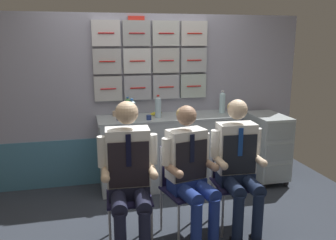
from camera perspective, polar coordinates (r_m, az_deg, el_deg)
The scene contains 19 objects.
ground at distance 3.68m, azimuth 0.40°, elevation -17.52°, with size 4.80×4.80×0.04m, color #2C323B.
galley_bulkhead at distance 4.57m, azimuth -3.62°, elevation 3.53°, with size 4.20×0.14×2.15m.
galley_counter at distance 4.50m, azimuth -0.14°, elevation -5.03°, with size 1.71×0.53×0.91m.
service_trolley at distance 4.84m, azimuth 15.61°, elevation -3.97°, with size 0.40×0.65×0.88m.
folding_chair_left at distance 3.32m, azimuth -6.44°, elevation -10.33°, with size 0.42×0.43×0.86m.
crew_member_left at distance 3.10m, azimuth -6.35°, elevation -7.93°, with size 0.52×0.66×1.33m.
folding_chair_center at distance 3.43m, azimuth 2.24°, elevation -9.51°, with size 0.48×0.48×0.86m.
crew_member_center at distance 3.24m, azimuth 3.67°, elevation -7.80°, with size 0.50×0.65×1.26m.
folding_chair_right at distance 3.64m, azimuth 10.25°, elevation -8.34°, with size 0.42×0.42×0.86m.
crew_member_right at distance 3.44m, azimuth 11.31°, elevation -6.44°, with size 0.50×0.63×1.29m.
sparkling_bottle_green at distance 4.61m, azimuth 8.76°, elevation 2.82°, with size 0.07×0.07×0.29m.
water_bottle_blue_cap at distance 4.44m, azimuth -6.49°, elevation 2.14°, with size 0.07×0.07×0.24m.
water_bottle_tall at distance 4.29m, azimuth -1.60°, elevation 2.13°, with size 0.07×0.07×0.28m.
water_bottle_clear at distance 4.11m, azimuth -5.82°, elevation 1.51°, with size 0.08×0.08×0.27m.
paper_cup_blue at distance 4.19m, azimuth -3.11°, elevation 0.44°, with size 0.06×0.06×0.06m.
paper_cup_tan at distance 4.43m, azimuth -8.54°, elevation 1.04°, with size 0.06×0.06×0.06m.
espresso_cup_small at distance 4.35m, azimuth 3.83°, elevation 1.09°, with size 0.07×0.07×0.08m.
coffee_cup_white at distance 4.20m, azimuth -7.94°, elevation 0.48°, with size 0.06×0.06×0.07m.
snack_banana at distance 4.46m, azimuth -1.96°, elevation 1.07°, with size 0.17×0.10×0.04m.
Camera 1 is at (-0.77, -3.07, 1.85)m, focal length 37.79 mm.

